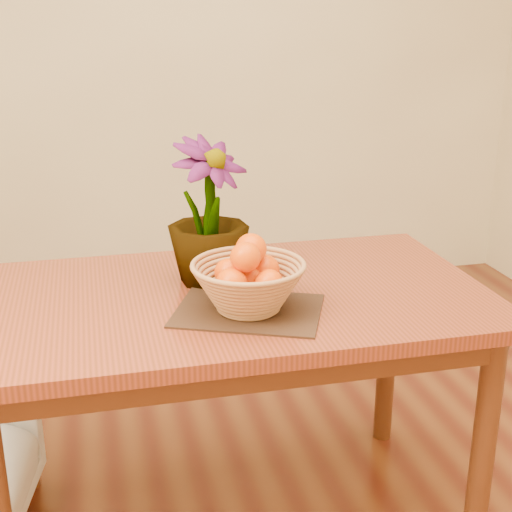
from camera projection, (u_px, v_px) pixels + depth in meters
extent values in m
cube|color=#FFF0C2|center=(152.00, 39.00, 3.55)|extent=(4.00, 0.02, 2.70)
cube|color=maroon|center=(232.00, 299.00, 1.95)|extent=(1.40, 0.80, 0.04)
cube|color=#4A2411|center=(232.00, 319.00, 1.97)|extent=(1.28, 0.68, 0.08)
cylinder|color=#4A2411|center=(483.00, 452.00, 1.92)|extent=(0.06, 0.06, 0.71)
cylinder|color=#4A2411|center=(19.00, 390.00, 2.23)|extent=(0.06, 0.06, 0.71)
cylinder|color=#4A2411|center=(387.00, 349.00, 2.51)|extent=(0.06, 0.06, 0.71)
cube|color=#371F14|center=(248.00, 311.00, 1.82)|extent=(0.44, 0.40, 0.01)
cylinder|color=tan|center=(248.00, 308.00, 1.82)|extent=(0.15, 0.15, 0.01)
sphere|color=#E95803|center=(248.00, 279.00, 1.79)|extent=(0.07, 0.07, 0.07)
sphere|color=#E95803|center=(264.00, 270.00, 1.84)|extent=(0.08, 0.08, 0.08)
sphere|color=#E95803|center=(228.00, 272.00, 1.83)|extent=(0.07, 0.07, 0.07)
sphere|color=#E95803|center=(232.00, 284.00, 1.74)|extent=(0.08, 0.08, 0.08)
sphere|color=#E95803|center=(269.00, 284.00, 1.75)|extent=(0.07, 0.07, 0.07)
sphere|color=#E95803|center=(251.00, 249.00, 1.80)|extent=(0.08, 0.08, 0.08)
sphere|color=#E95803|center=(245.00, 257.00, 1.74)|extent=(0.08, 0.08, 0.08)
imported|color=#164D16|center=(208.00, 212.00, 1.96)|extent=(0.32, 0.32, 0.41)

